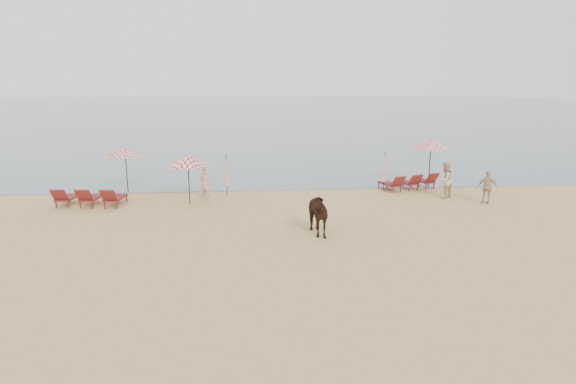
# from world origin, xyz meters

# --- Properties ---
(ground) EXTENTS (120.00, 120.00, 0.00)m
(ground) POSITION_xyz_m (0.00, 0.00, 0.00)
(ground) COLOR tan
(ground) RESTS_ON ground
(sea) EXTENTS (160.00, 140.00, 0.06)m
(sea) POSITION_xyz_m (0.00, 80.00, 0.00)
(sea) COLOR #51606B
(sea) RESTS_ON ground
(lounger_cluster_left) EXTENTS (2.91, 1.92, 0.60)m
(lounger_cluster_left) POSITION_xyz_m (-8.46, 7.61, 0.42)
(lounger_cluster_left) COLOR maroon
(lounger_cluster_left) RESTS_ON ground
(lounger_cluster_right) EXTENTS (3.01, 2.34, 0.58)m
(lounger_cluster_right) POSITION_xyz_m (6.49, 9.80, 0.40)
(lounger_cluster_right) COLOR maroon
(lounger_cluster_right) RESTS_ON ground
(umbrella_open_left_a) EXTENTS (2.00, 2.00, 2.27)m
(umbrella_open_left_a) POSITION_xyz_m (-7.44, 10.11, 2.04)
(umbrella_open_left_a) COLOR black
(umbrella_open_left_a) RESTS_ON ground
(umbrella_open_left_b) EXTENTS (1.80, 1.84, 2.30)m
(umbrella_open_left_b) POSITION_xyz_m (-4.17, 7.69, 1.99)
(umbrella_open_left_b) COLOR black
(umbrella_open_left_b) RESTS_ON ground
(umbrella_open_right) EXTENTS (2.04, 2.04, 2.49)m
(umbrella_open_right) POSITION_xyz_m (7.64, 10.19, 2.25)
(umbrella_open_right) COLOR black
(umbrella_open_right) RESTS_ON ground
(umbrella_closed_left) EXTENTS (0.24, 0.24, 1.97)m
(umbrella_closed_left) POSITION_xyz_m (-2.60, 9.28, 1.21)
(umbrella_closed_left) COLOR black
(umbrella_closed_left) RESTS_ON ground
(umbrella_closed_right) EXTENTS (0.24, 0.24, 1.97)m
(umbrella_closed_right) POSITION_xyz_m (5.13, 9.62, 1.21)
(umbrella_closed_right) COLOR black
(umbrella_closed_right) RESTS_ON ground
(cow) EXTENTS (1.20, 2.00, 1.58)m
(cow) POSITION_xyz_m (0.77, 3.03, 0.79)
(cow) COLOR black
(cow) RESTS_ON ground
(beachgoer_left) EXTENTS (0.64, 0.54, 1.50)m
(beachgoer_left) POSITION_xyz_m (-3.50, 8.30, 0.75)
(beachgoer_left) COLOR tan
(beachgoer_left) RESTS_ON ground
(beachgoer_right_a) EXTENTS (1.04, 0.99, 1.69)m
(beachgoer_right_a) POSITION_xyz_m (7.55, 7.95, 0.84)
(beachgoer_right_a) COLOR #D3AC84
(beachgoer_right_a) RESTS_ON ground
(beachgoer_right_b) EXTENTS (0.94, 0.59, 1.49)m
(beachgoer_right_b) POSITION_xyz_m (8.99, 6.71, 0.75)
(beachgoer_right_b) COLOR tan
(beachgoer_right_b) RESTS_ON ground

